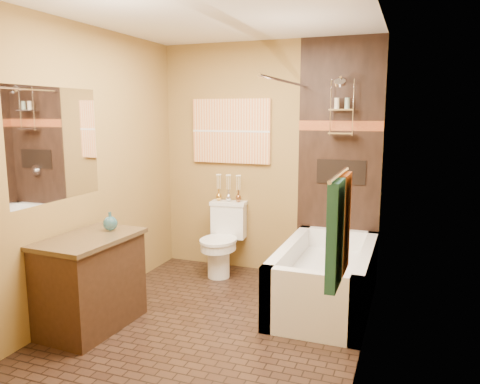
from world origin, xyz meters
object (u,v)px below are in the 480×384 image
at_px(sunset_painting, 231,131).
at_px(vanity, 91,282).
at_px(toilet, 223,239).
at_px(bathtub, 326,282).

xyz_separation_m(sunset_painting, vanity, (-0.51, -1.84, -1.16)).
distance_m(toilet, vanity, 1.66).
xyz_separation_m(bathtub, vanity, (-1.72, -1.11, 0.17)).
xyz_separation_m(sunset_painting, toilet, (0.00, -0.26, -1.16)).
relative_size(sunset_painting, toilet, 1.16).
bearing_deg(sunset_painting, toilet, -90.00).
xyz_separation_m(sunset_painting, bathtub, (1.21, -0.73, -1.33)).
height_order(bathtub, toilet, toilet).
height_order(sunset_painting, toilet, sunset_painting).
relative_size(sunset_painting, bathtub, 0.60).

